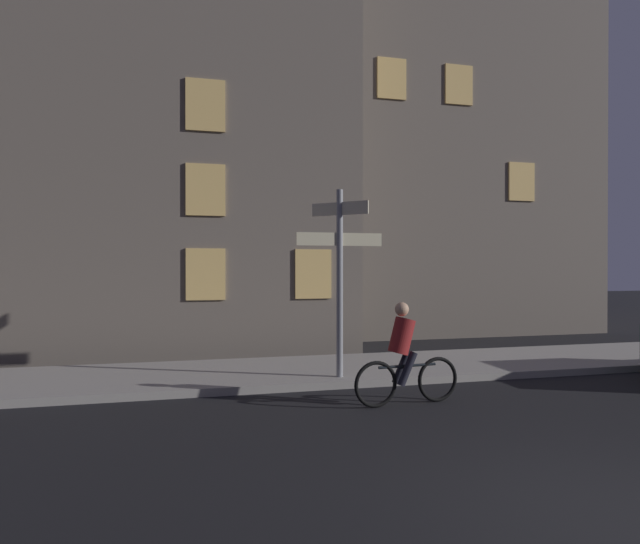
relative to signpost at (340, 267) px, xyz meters
name	(u,v)px	position (x,y,z in m)	size (l,w,h in m)	color
sidewalk_kerb	(364,368)	(0.86, 1.07, -2.09)	(40.00, 3.00, 0.14)	#9E9991
signpost	(340,267)	(0.00, 0.00, 0.00)	(1.63, 0.84, 3.45)	gray
cyclist	(405,357)	(0.53, -1.76, -1.42)	(1.82, 0.36, 1.61)	black
building_left_block	(107,89)	(-4.81, 7.55, 5.20)	(12.86, 8.45, 14.74)	#6B6056
building_right_block	(432,59)	(6.52, 9.54, 7.89)	(8.73, 8.14, 20.11)	#6B6056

